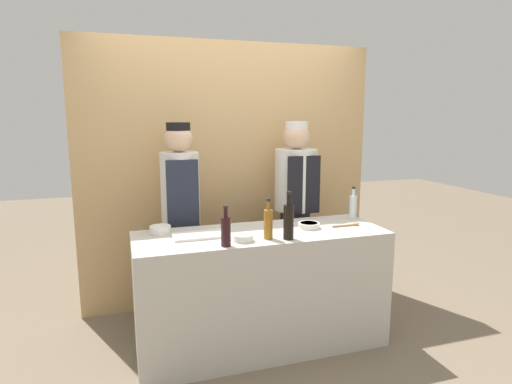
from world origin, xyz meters
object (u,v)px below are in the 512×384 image
sauce_bowl_orange (309,225)px  bottle_soy (289,221)px  sauce_bowl_white (243,237)px  sauce_bowl_green (160,229)px  cutting_board (199,235)px  bottle_wine (226,230)px  chef_left (181,215)px  bottle_clear (353,206)px  bottle_amber (268,223)px  chef_right (295,209)px  wooden_spoon (349,225)px

sauce_bowl_orange → bottle_soy: (-0.26, -0.22, 0.11)m
sauce_bowl_white → sauce_bowl_green: bearing=145.3°
cutting_board → bottle_wine: bearing=-64.4°
sauce_bowl_white → sauce_bowl_orange: bearing=16.8°
chef_left → sauce_bowl_orange: bearing=-32.5°
bottle_wine → bottle_clear: bearing=19.4°
bottle_amber → chef_right: (0.52, 0.74, -0.09)m
sauce_bowl_orange → chef_right: (0.13, 0.57, -0.00)m
sauce_bowl_green → chef_left: 0.43m
chef_right → sauce_bowl_orange: bearing=-102.6°
sauce_bowl_white → chef_left: chef_left is taller
bottle_clear → wooden_spoon: (-0.15, -0.21, -0.09)m
sauce_bowl_orange → bottle_amber: (-0.39, -0.17, 0.09)m
sauce_bowl_white → bottle_clear: 1.11m
bottle_soy → bottle_amber: (-0.13, 0.05, -0.02)m
cutting_board → wooden_spoon: (1.17, -0.06, 0.00)m
sauce_bowl_green → sauce_bowl_white: sauce_bowl_green is taller
bottle_clear → bottle_amber: size_ratio=0.95×
bottle_clear → bottle_soy: (-0.74, -0.40, 0.03)m
chef_right → sauce_bowl_white: bearing=-133.3°
sauce_bowl_green → bottle_wine: 0.59m
bottle_soy → sauce_bowl_white: bearing=170.6°
sauce_bowl_orange → chef_right: 0.59m
sauce_bowl_green → bottle_wine: bottle_wine is taller
bottle_soy → bottle_wine: 0.46m
bottle_clear → chef_left: chef_left is taller
bottle_clear → bottle_soy: size_ratio=0.80×
bottle_wine → chef_left: 0.84m
sauce_bowl_green → bottle_wine: bearing=-48.8°
sauce_bowl_orange → chef_left: size_ratio=0.10×
bottle_soy → chef_left: size_ratio=0.20×
cutting_board → bottle_amber: bearing=-23.0°
bottle_amber → sauce_bowl_green: bearing=152.8°
sauce_bowl_white → chef_left: (-0.32, 0.74, 0.02)m
sauce_bowl_white → bottle_soy: bottle_soy is taller
bottle_amber → wooden_spoon: bearing=10.4°
bottle_clear → bottle_wine: (-1.19, -0.42, 0.00)m
chef_right → chef_left: bearing=-180.0°
bottle_amber → chef_left: chef_left is taller
sauce_bowl_green → sauce_bowl_white: (0.53, -0.37, -0.01)m
bottle_clear → bottle_wine: bearing=-160.6°
bottle_soy → cutting_board: bearing=157.2°
sauce_bowl_orange → bottle_wine: bottle_wine is taller
bottle_clear → chef_right: bearing=131.0°
chef_left → bottle_soy: bearing=-51.4°
bottle_clear → wooden_spoon: bearing=-125.5°
cutting_board → chef_left: 0.55m
sauce_bowl_white → chef_right: 1.02m
sauce_bowl_orange → chef_right: chef_right is taller
cutting_board → bottle_soy: bearing=-22.8°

